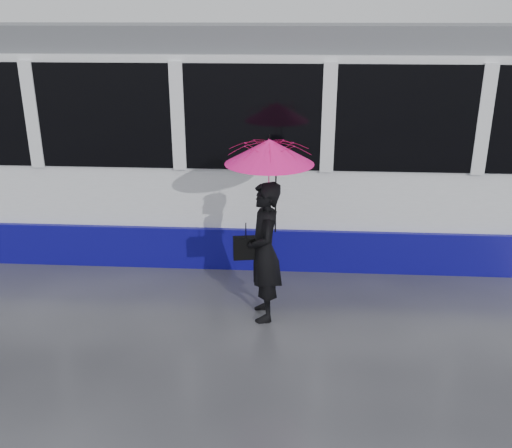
{
  "coord_description": "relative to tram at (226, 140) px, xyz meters",
  "views": [
    {
      "loc": [
        0.16,
        -6.26,
        3.53
      ],
      "look_at": [
        -0.26,
        0.21,
        1.1
      ],
      "focal_mm": 40.0,
      "sensor_mm": 36.0,
      "label": 1
    }
  ],
  "objects": [
    {
      "name": "ground",
      "position": [
        0.88,
        -2.5,
        -1.64
      ],
      "size": [
        90.0,
        90.0,
        0.0
      ],
      "primitive_type": "plane",
      "color": "#2E2E34",
      "rests_on": "ground"
    },
    {
      "name": "rails",
      "position": [
        0.88,
        -0.0,
        -1.63
      ],
      "size": [
        34.0,
        1.51,
        0.02
      ],
      "color": "#3F3D38",
      "rests_on": "ground"
    },
    {
      "name": "woman",
      "position": [
        0.73,
        -2.58,
        -0.78
      ],
      "size": [
        0.51,
        0.68,
        1.71
      ],
      "primitive_type": "imported",
      "rotation": [
        0.0,
        0.0,
        -1.41
      ],
      "color": "black",
      "rests_on": "ground"
    },
    {
      "name": "tram",
      "position": [
        0.0,
        0.0,
        0.0
      ],
      "size": [
        26.0,
        2.56,
        3.35
      ],
      "color": "white",
      "rests_on": "ground"
    },
    {
      "name": "umbrella",
      "position": [
        0.78,
        -2.58,
        0.24
      ],
      "size": [
        1.16,
        1.16,
        1.15
      ],
      "rotation": [
        0.0,
        0.0,
        0.17
      ],
      "color": "#E3135D",
      "rests_on": "ground"
    },
    {
      "name": "handbag",
      "position": [
        0.51,
        -2.56,
        -0.74
      ],
      "size": [
        0.32,
        0.18,
        0.44
      ],
      "rotation": [
        0.0,
        0.0,
        0.17
      ],
      "color": "black",
      "rests_on": "ground"
    }
  ]
}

